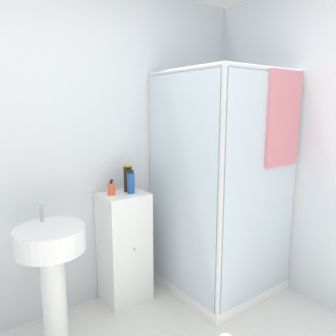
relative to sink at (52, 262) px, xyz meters
The scene contains 7 objects.
wall_back 0.79m from the sink, 64.42° to the left, with size 6.40×0.06×2.50m, color silver.
shower_enclosure 1.40m from the sink, ahead, with size 0.88×0.91×1.86m.
vanity_cabinet 0.71m from the sink, 20.16° to the left, with size 0.36×0.33×0.91m.
sink is the anchor object (origin of this frame).
soap_dispenser 0.70m from the sink, 24.79° to the left, with size 0.06×0.06×0.12m.
shampoo_bottle_tall_black 0.87m from the sink, 21.11° to the left, with size 0.07×0.07×0.23m.
shampoo_bottle_blue 0.83m from the sink, 16.37° to the left, with size 0.06×0.06×0.19m.
Camera 1 is at (-0.75, -0.70, 1.57)m, focal length 35.00 mm.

